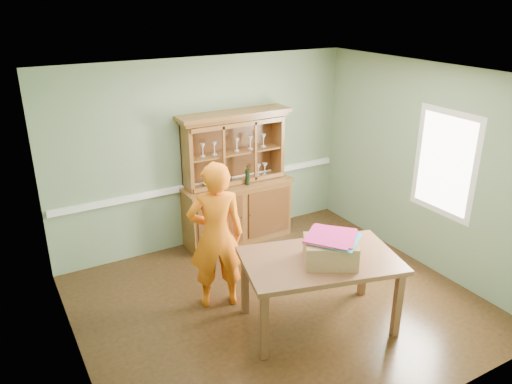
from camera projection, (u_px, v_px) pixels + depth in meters
floor at (278, 304)px, 5.99m from camera, size 4.50×4.50×0.00m
ceiling at (283, 77)px, 4.99m from camera, size 4.50×4.50×0.00m
wall_back at (205, 154)px, 7.10m from camera, size 4.50×0.00×4.50m
wall_left at (68, 249)px, 4.45m from camera, size 0.00×4.00×4.00m
wall_right at (426, 168)px, 6.52m from camera, size 0.00×4.00×4.00m
wall_front at (418, 287)px, 3.87m from camera, size 4.50×0.00×4.50m
chair_rail at (207, 184)px, 7.25m from camera, size 4.41×0.05×0.08m
framed_map at (61, 216)px, 4.63m from camera, size 0.03×0.60×0.46m
window_panel at (445, 164)px, 6.22m from camera, size 0.03×0.96×1.36m
china_hutch at (236, 197)px, 7.34m from camera, size 1.66×0.55×1.95m
dining_table at (320, 266)px, 5.39m from camera, size 1.86×1.39×0.83m
cardboard_box at (330, 252)px, 5.23m from camera, size 0.69×0.65×0.25m
kite_stack at (332, 238)px, 5.20m from camera, size 0.66×0.66×0.04m
person at (216, 236)px, 5.70m from camera, size 0.75×0.61×1.79m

